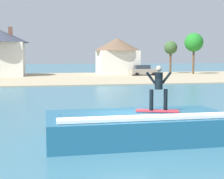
# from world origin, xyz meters

# --- Properties ---
(ground_plane) EXTENTS (260.00, 260.00, 0.00)m
(ground_plane) POSITION_xyz_m (0.00, 0.00, 0.00)
(ground_plane) COLOR #396C81
(wave_crest) EXTENTS (7.39, 3.60, 1.17)m
(wave_crest) POSITION_xyz_m (0.39, 0.13, 0.55)
(wave_crest) COLOR #205C7D
(wave_crest) RESTS_ON ground_plane
(surfboard) EXTENTS (1.76, 0.99, 0.06)m
(surfboard) POSITION_xyz_m (1.14, -0.06, 1.20)
(surfboard) COLOR #D8333F
(surfboard) RESTS_ON wave_crest
(surfer) EXTENTS (1.08, 0.32, 1.80)m
(surfer) POSITION_xyz_m (1.17, -0.10, 2.23)
(surfer) COLOR black
(surfer) RESTS_ON surfboard
(shoreline_bank) EXTENTS (120.00, 27.06, 0.13)m
(shoreline_bank) POSITION_xyz_m (0.00, 38.58, 0.06)
(shoreline_bank) COLOR tan
(shoreline_bank) RESTS_ON ground_plane
(car_far_shore) EXTENTS (4.42, 2.20, 1.86)m
(car_far_shore) POSITION_xyz_m (12.93, 41.49, 0.95)
(car_far_shore) COLOR gray
(car_far_shore) RESTS_ON ground_plane
(house_gabled_white) EXTENTS (8.41, 8.41, 6.53)m
(house_gabled_white) POSITION_xyz_m (9.45, 46.23, 3.61)
(house_gabled_white) COLOR silver
(house_gabled_white) RESTS_ON ground_plane
(tree_tall_bare) EXTENTS (2.43, 2.43, 6.11)m
(tree_tall_bare) POSITION_xyz_m (19.63, 46.51, 4.78)
(tree_tall_bare) COLOR brown
(tree_tall_bare) RESTS_ON ground_plane
(tree_short_bushy) EXTENTS (3.34, 3.34, 7.46)m
(tree_short_bushy) POSITION_xyz_m (22.98, 43.89, 5.73)
(tree_short_bushy) COLOR brown
(tree_short_bushy) RESTS_ON ground_plane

